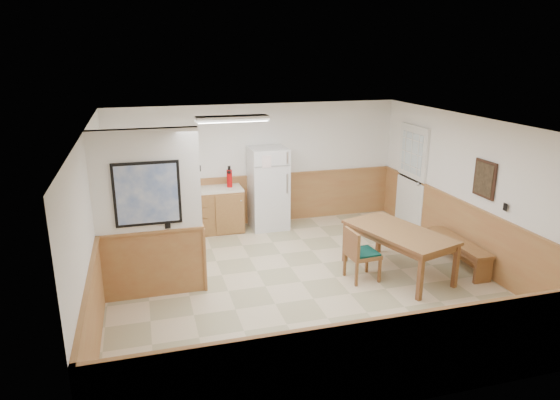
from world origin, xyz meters
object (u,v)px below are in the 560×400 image
object	(u,v)px
refrigerator	(268,188)
soap_bottle	(145,188)
dining_chair	(358,251)
fire_extinguisher	(229,178)
dining_bench	(458,247)
dining_table	(399,236)

from	to	relation	value
refrigerator	soap_bottle	world-z (taller)	refrigerator
dining_chair	fire_extinguisher	world-z (taller)	fire_extinguisher
fire_extinguisher	soap_bottle	distance (m)	1.63
dining_bench	dining_table	bearing A→B (deg)	-178.88
dining_table	soap_bottle	world-z (taller)	soap_bottle
soap_bottle	refrigerator	bearing A→B (deg)	-1.97
dining_chair	dining_table	bearing A→B (deg)	-0.74
refrigerator	dining_table	xyz separation A→B (m)	(1.46, -2.76, -0.18)
dining_bench	fire_extinguisher	bearing A→B (deg)	141.06
dining_chair	soap_bottle	distance (m)	4.29
dining_table	soap_bottle	size ratio (longest dim) A/B	9.65
refrigerator	soap_bottle	distance (m)	2.42
dining_table	dining_bench	bearing A→B (deg)	-16.54
refrigerator	dining_chair	world-z (taller)	refrigerator
fire_extinguisher	dining_chair	bearing A→B (deg)	-73.22
dining_table	soap_bottle	xyz separation A→B (m)	(-3.87, 2.84, 0.34)
refrigerator	soap_bottle	xyz separation A→B (m)	(-2.41, 0.08, 0.17)
dining_chair	dining_bench	bearing A→B (deg)	-2.36
refrigerator	dining_bench	distance (m)	3.82
refrigerator	soap_bottle	size ratio (longest dim) A/B	8.11
dining_bench	fire_extinguisher	xyz separation A→B (m)	(-3.38, 2.81, 0.75)
refrigerator	dining_bench	world-z (taller)	refrigerator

